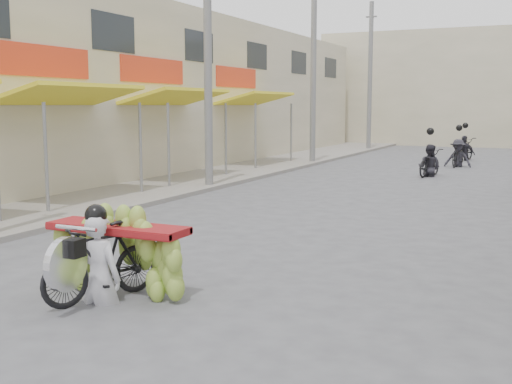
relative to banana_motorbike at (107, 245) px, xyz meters
name	(u,v)px	position (x,y,z in m)	size (l,w,h in m)	color
ground	(92,362)	(1.19, -1.79, -0.70)	(120.00, 120.00, 0.00)	#59595E
sidewalk_left	(211,174)	(-5.81, 13.21, -0.64)	(4.00, 60.00, 0.12)	gray
shophouse_row_left	(77,91)	(-10.80, 12.19, 2.30)	(9.77, 40.00, 6.00)	beige
far_building	(489,89)	(1.19, 36.21, 2.80)	(20.00, 6.00, 7.00)	beige
utility_pole_mid	(208,52)	(-4.21, 10.21, 3.33)	(0.60, 0.24, 8.00)	slate
utility_pole_far	(313,68)	(-4.21, 19.21, 3.33)	(0.60, 0.24, 8.00)	slate
utility_pole_back	(370,77)	(-4.21, 28.21, 3.33)	(0.60, 0.24, 8.00)	slate
banana_motorbike	(107,245)	(0.00, 0.00, 0.00)	(2.20, 1.86, 2.11)	black
bg_motorbike_a	(429,156)	(1.18, 16.33, 0.03)	(0.91, 1.78, 1.95)	black
bg_motorbike_b	(458,146)	(1.61, 20.32, 0.14)	(1.11, 1.76, 1.95)	black
bg_motorbike_c	(465,143)	(1.44, 23.63, 0.07)	(1.06, 1.90, 1.95)	black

